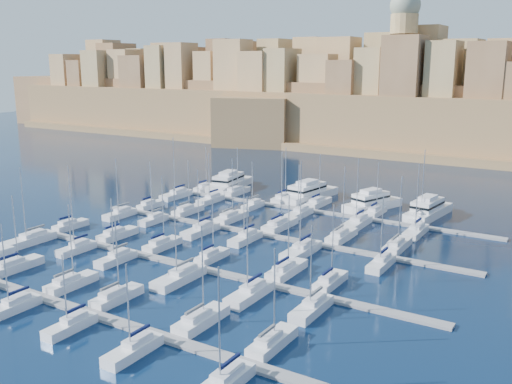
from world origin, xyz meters
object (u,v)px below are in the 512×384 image
Objects in this scene: sailboat_2 at (71,283)px; motor_yacht_a at (229,182)px; motor_yacht_c at (372,202)px; motor_yacht_d at (428,209)px; motor_yacht_b at (308,193)px; sailboat_4 at (201,320)px.

sailboat_2 reaches higher than motor_yacht_a.
motor_yacht_c and motor_yacht_d have the same top height.
motor_yacht_a is 0.98× the size of motor_yacht_b.
motor_yacht_b is (4.94, 71.28, 0.99)m from sailboat_2.
motor_yacht_b is (24.12, 0.18, 0.00)m from motor_yacht_a.
sailboat_2 reaches higher than motor_yacht_d.
motor_yacht_d is (10.52, 70.00, 0.98)m from sailboat_4.
motor_yacht_b is 1.13× the size of motor_yacht_d.
motor_yacht_b is 1.15× the size of motor_yacht_c.
sailboat_2 reaches higher than motor_yacht_b.
motor_yacht_b and motor_yacht_c have the same top height.
sailboat_2 is 0.97× the size of sailboat_4.
motor_yacht_a is 1.13× the size of motor_yacht_c.
sailboat_2 is at bearing -116.70° from motor_yacht_d.
sailboat_2 is 71.46m from motor_yacht_b.
motor_yacht_d is at bearing -1.87° from motor_yacht_b.
motor_yacht_c is (17.31, -1.24, -0.00)m from motor_yacht_b.
motor_yacht_a is at bearing 105.09° from sailboat_2.
motor_yacht_a is (-19.18, 71.10, 0.99)m from sailboat_2.
sailboat_4 reaches higher than motor_yacht_b.
sailboat_2 is at bearing -179.33° from sailboat_4.
motor_yacht_c is at bearing 92.12° from sailboat_4.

